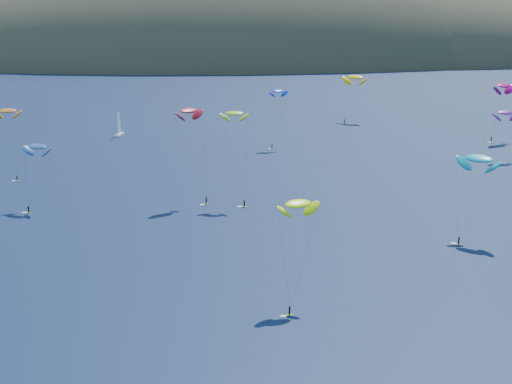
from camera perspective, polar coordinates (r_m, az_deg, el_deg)
The scene contains 12 objects.
island at distance 644.42m, azimuth 0.24°, elevation 9.83°, with size 730.00×300.00×210.00m.
sailboat at distance 280.58m, azimuth -10.87°, elevation 4.63°, with size 8.74×7.50×10.57m.
kitesurfer_1 at distance 222.88m, azimuth -19.29°, elevation 6.15°, with size 8.21×9.59×21.74m.
kitesurfer_2 at distance 124.63m, azimuth 3.39°, elevation -0.96°, with size 8.41×11.92×19.23m.
kitesurfer_3 at distance 184.95m, azimuth -1.74°, elevation 6.29°, with size 7.48×10.67×24.84m.
kitesurfer_4 at distance 254.69m, azimuth 1.78°, elevation 8.07°, with size 7.56×8.06×21.57m.
kitesurfer_5 at distance 165.03m, azimuth 17.40°, elevation 2.57°, with size 11.76×12.97×20.23m.
kitesurfer_6 at distance 248.30m, azimuth 19.39°, elevation 6.03°, with size 12.08×11.72×18.00m.
kitesurfer_8 at distance 281.79m, azimuth 19.22°, elevation 8.05°, with size 12.39×11.31×23.28m.
kitesurfer_9 at distance 186.48m, azimuth -5.40°, elevation 6.49°, with size 9.15×11.27×25.81m.
kitesurfer_10 at distance 188.59m, azimuth -17.09°, elevation 3.48°, with size 8.77×11.02×17.57m.
kitesurfer_11 at distance 311.95m, azimuth 7.94°, elevation 9.09°, with size 12.96×15.79×21.63m.
Camera 1 is at (-26.63, -75.57, 52.16)m, focal length 50.00 mm.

